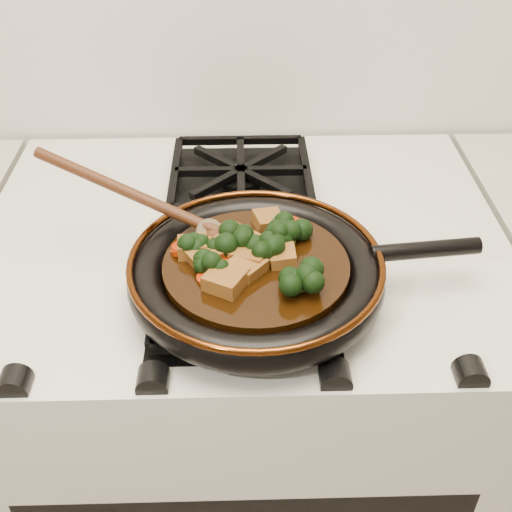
{
  "coord_description": "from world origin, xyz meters",
  "views": [
    {
      "loc": [
        0.0,
        0.94,
        1.44
      ],
      "look_at": [
        0.02,
        1.55,
        0.97
      ],
      "focal_mm": 45.0,
      "sensor_mm": 36.0,
      "label": 1
    }
  ],
  "objects": [
    {
      "name": "stove",
      "position": [
        0.0,
        1.69,
        0.45
      ],
      "size": [
        0.76,
        0.6,
        0.9
      ],
      "primitive_type": "cube",
      "color": "silver",
      "rests_on": "ground"
    },
    {
      "name": "burner_grate_front",
      "position": [
        0.0,
        1.55,
        0.91
      ],
      "size": [
        0.23,
        0.23,
        0.03
      ],
      "primitive_type": null,
      "color": "black",
      "rests_on": "stove"
    },
    {
      "name": "burner_grate_back",
      "position": [
        0.0,
        1.83,
        0.91
      ],
      "size": [
        0.23,
        0.23,
        0.03
      ],
      "primitive_type": null,
      "color": "black",
      "rests_on": "stove"
    },
    {
      "name": "skillet",
      "position": [
        0.02,
        1.55,
        0.94
      ],
      "size": [
        0.44,
        0.32,
        0.05
      ],
      "rotation": [
        0.0,
        0.0,
        0.11
      ],
      "color": "black",
      "rests_on": "burner_grate_front"
    },
    {
      "name": "braising_sauce",
      "position": [
        0.02,
        1.55,
        0.95
      ],
      "size": [
        0.23,
        0.23,
        0.02
      ],
      "primitive_type": "cylinder",
      "color": "black",
      "rests_on": "skillet"
    },
    {
      "name": "tofu_cube_0",
      "position": [
        -0.06,
        1.57,
        0.97
      ],
      "size": [
        0.04,
        0.04,
        0.02
      ],
      "primitive_type": "cube",
      "rotation": [
        -0.03,
        0.1,
        1.63
      ],
      "color": "brown",
      "rests_on": "braising_sauce"
    },
    {
      "name": "tofu_cube_1",
      "position": [
        0.05,
        1.55,
        0.97
      ],
      "size": [
        0.03,
        0.04,
        0.02
      ],
      "primitive_type": "cube",
      "rotation": [
        -0.12,
        0.03,
        1.6
      ],
      "color": "brown",
      "rests_on": "braising_sauce"
    },
    {
      "name": "tofu_cube_2",
      "position": [
        0.01,
        1.53,
        0.97
      ],
      "size": [
        0.05,
        0.05,
        0.02
      ],
      "primitive_type": "cube",
      "rotation": [
        0.05,
        -0.01,
        0.85
      ],
      "color": "brown",
      "rests_on": "braising_sauce"
    },
    {
      "name": "tofu_cube_3",
      "position": [
        0.03,
        1.62,
        0.97
      ],
      "size": [
        0.05,
        0.04,
        0.02
      ],
      "primitive_type": "cube",
      "rotation": [
        0.02,
        0.08,
        0.28
      ],
      "color": "brown",
      "rests_on": "braising_sauce"
    },
    {
      "name": "tofu_cube_4",
      "position": [
        0.01,
        1.55,
        0.97
      ],
      "size": [
        0.06,
        0.05,
        0.02
      ],
      "primitive_type": "cube",
      "rotation": [
        -0.07,
        -0.0,
        1.09
      ],
      "color": "brown",
      "rests_on": "braising_sauce"
    },
    {
      "name": "tofu_cube_5",
      "position": [
        -0.02,
        1.5,
        0.97
      ],
      "size": [
        0.06,
        0.06,
        0.02
      ],
      "primitive_type": "cube",
      "rotation": [
        0.01,
        0.03,
        2.63
      ],
      "color": "brown",
      "rests_on": "braising_sauce"
    },
    {
      "name": "tofu_cube_6",
      "position": [
        -0.0,
        1.58,
        0.97
      ],
      "size": [
        0.06,
        0.06,
        0.03
      ],
      "primitive_type": "cube",
      "rotation": [
        -0.0,
        -0.08,
        0.83
      ],
      "color": "brown",
      "rests_on": "braising_sauce"
    },
    {
      "name": "tofu_cube_7",
      "position": [
        -0.05,
        1.55,
        0.97
      ],
      "size": [
        0.05,
        0.05,
        0.03
      ],
      "primitive_type": "cube",
      "rotation": [
        -0.09,
        -0.04,
        2.15
      ],
      "color": "brown",
      "rests_on": "braising_sauce"
    },
    {
      "name": "tofu_cube_8",
      "position": [
        -0.01,
        1.57,
        0.97
      ],
      "size": [
        0.05,
        0.05,
        0.03
      ],
      "primitive_type": "cube",
      "rotation": [
        0.07,
        0.11,
        0.62
      ],
      "color": "brown",
      "rests_on": "braising_sauce"
    },
    {
      "name": "broccoli_floret_0",
      "position": [
        -0.04,
        1.53,
        0.97
      ],
      "size": [
        0.07,
        0.07,
        0.07
      ],
      "primitive_type": null,
      "rotation": [
        0.14,
        -0.14,
        0.13
      ],
      "color": "black",
      "rests_on": "braising_sauce"
    },
    {
      "name": "broccoli_floret_1",
      "position": [
        0.06,
        1.59,
        0.97
      ],
      "size": [
        0.08,
        0.08,
        0.06
      ],
      "primitive_type": null,
      "rotation": [
        -0.06,
        -0.09,
        2.8
      ],
      "color": "black",
      "rests_on": "braising_sauce"
    },
    {
      "name": "broccoli_floret_2",
      "position": [
        0.03,
        1.58,
        0.97
      ],
      "size": [
        0.07,
        0.08,
        0.06
      ],
      "primitive_type": null,
      "rotation": [
        0.23,
        -0.02,
        0.37
      ],
      "color": "black",
      "rests_on": "braising_sauce"
    },
    {
      "name": "broccoli_floret_3",
      "position": [
        -0.05,
        1.57,
        0.97
      ],
      "size": [
        0.07,
        0.07,
        0.06
      ],
      "primitive_type": null,
      "rotation": [
        -0.03,
        -0.13,
        1.39
      ],
      "color": "black",
      "rests_on": "braising_sauce"
    },
    {
      "name": "broccoli_floret_4",
      "position": [
        0.02,
        1.56,
        0.97
      ],
      "size": [
        0.08,
        0.09,
        0.07
      ],
      "primitive_type": null,
      "rotation": [
        -0.05,
        -0.24,
        2.13
      ],
      "color": "black",
      "rests_on": "braising_sauce"
    },
    {
      "name": "broccoli_floret_5",
      "position": [
        0.04,
        1.59,
        0.97
      ],
      "size": [
        0.09,
        0.09,
        0.06
      ],
      "primitive_type": null,
      "rotation": [
        -0.0,
        0.13,
        0.92
      ],
      "color": "black",
      "rests_on": "braising_sauce"
    },
    {
      "name": "broccoli_floret_6",
      "position": [
        -0.01,
        1.58,
        0.97
      ],
      "size": [
        0.07,
        0.07,
        0.07
      ],
      "primitive_type": null,
      "rotation": [
        0.18,
        -0.13,
        0.07
      ],
      "color": "black",
      "rests_on": "braising_sauce"
    },
    {
      "name": "broccoli_floret_7",
      "position": [
        0.07,
        1.5,
        0.97
      ],
      "size": [
        0.08,
        0.07,
        0.07
      ],
      "primitive_type": null,
      "rotation": [
        0.07,
        0.15,
        0.24
      ],
      "color": "black",
      "rests_on": "braising_sauce"
    },
    {
      "name": "broccoli_floret_8",
      "position": [
        -0.03,
        1.56,
        0.97
      ],
      "size": [
        0.06,
        0.07,
        0.06
      ],
      "primitive_type": null,
      "rotation": [
        0.02,
        0.2,
        1.65
      ],
      "color": "black",
      "rests_on": "braising_sauce"
    },
    {
      "name": "carrot_coin_0",
      "position": [
        -0.02,
        1.55,
        0.96
      ],
      "size": [
        0.03,
        0.03,
        0.02
      ],
      "primitive_type": "cylinder",
      "rotation": [
        -0.35,
        0.16,
        0.0
      ],
      "color": "#A32404",
      "rests_on": "braising_sauce"
    },
    {
      "name": "carrot_coin_1",
      "position": [
        0.05,
        1.59,
        0.96
      ],
      "size": [
        0.03,
        0.03,
        0.02
      ],
      "primitive_type": "cylinder",
      "rotation": [
        -0.17,
        -0.31,
        0.0
      ],
      "color": "#A32404",
      "rests_on": "braising_sauce"
    },
    {
      "name": "carrot_coin_2",
      "position": [
        0.06,
        1.63,
        0.96
      ],
      "size": [
        0.03,
        0.03,
        0.02
      ],
      "primitive_type": "cylinder",
      "rotation": [
        -0.29,
        0.2,
        0.0
      ],
      "color": "#A32404",
      "rests_on": "braising_sauce"
    },
    {
      "name": "carrot_coin_3",
      "position": [
        -0.07,
        1.57,
        0.96
      ],
      "size": [
        0.03,
        0.03,
        0.01
      ],
      "primitive_type": "cylinder",
      "rotation": [
        -0.13,
        -0.01,
        0.0
      ],
      "color": "#A32404",
      "rests_on": "braising_sauce"
    },
    {
      "name": "carrot_coin_4",
      "position": [
        -0.07,
        1.57,
        0.96
      ],
      "size": [
        0.03,
        0.03,
        0.02
      ],
      "primitive_type": "cylinder",
      "rotation": [
        -0.29,
        -0.33,
        0.0
      ],
      "color": "#A32404",
      "rests_on": "braising_sauce"
    },
    {
      "name": "carrot_coin_5",
      "position": [
        -0.04,
        1.52,
        0.96
      ],
      "size": [
        0.03,
        0.03,
        0.01
      ],
      "primitive_type": "cylinder",
      "rotation": [
        0.06,
        -0.23,
        0.0
      ],
      "color": "#A32404",
      "rests_on": "braising_sauce"
    },
    {
      "name": "mushroom_slice_0",
      "position": [
        0.05,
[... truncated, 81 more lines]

